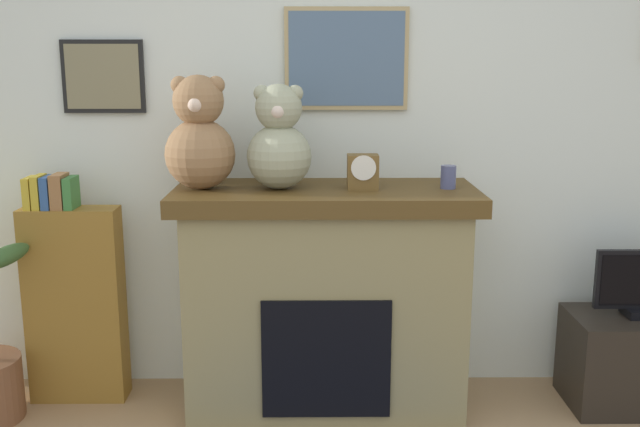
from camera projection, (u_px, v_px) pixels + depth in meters
back_wall at (343, 128)px, 3.57m from camera, size 5.20×0.15×2.60m
fireplace at (325, 298)px, 3.40m from camera, size 1.38×0.62×1.06m
bookshelf at (74, 299)px, 3.47m from camera, size 0.45×0.16×1.12m
candle_jar at (448, 177)px, 3.26m from camera, size 0.07×0.07×0.10m
mantel_clock at (363, 172)px, 3.25m from camera, size 0.14×0.10×0.16m
teddy_bear_grey at (200, 138)px, 3.22m from camera, size 0.32×0.32×0.51m
teddy_bear_brown at (279, 142)px, 3.22m from camera, size 0.29×0.29×0.47m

